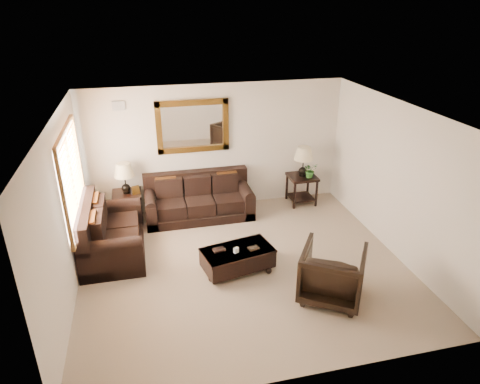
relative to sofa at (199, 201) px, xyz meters
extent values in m
cube|color=gray|center=(0.48, -2.06, -0.33)|extent=(5.50, 5.00, 0.01)
cube|color=white|center=(0.48, -2.06, 2.37)|extent=(5.50, 5.00, 0.01)
cube|color=silver|center=(0.48, 0.44, 1.02)|extent=(5.50, 0.01, 2.70)
cube|color=silver|center=(0.48, -4.56, 1.02)|extent=(5.50, 0.01, 2.70)
cube|color=silver|center=(-2.27, -2.06, 1.02)|extent=(0.01, 5.00, 2.70)
cube|color=silver|center=(3.23, -2.06, 1.02)|extent=(0.01, 5.00, 2.70)
cube|color=white|center=(-2.25, -1.16, 1.22)|extent=(0.01, 1.80, 1.50)
cube|color=brown|center=(-2.22, -1.16, 2.01)|extent=(0.06, 1.96, 0.08)
cube|color=brown|center=(-2.22, -1.16, 0.43)|extent=(0.06, 1.96, 0.08)
cube|color=brown|center=(-2.22, -2.10, 1.22)|extent=(0.06, 0.08, 1.50)
cube|color=brown|center=(-2.22, -0.22, 1.22)|extent=(0.06, 0.08, 1.50)
cube|color=brown|center=(-2.22, -1.16, 1.22)|extent=(0.05, 0.05, 1.50)
cube|color=#513610|center=(0.00, 0.40, 1.52)|extent=(1.50, 0.06, 1.10)
cube|color=white|center=(0.00, 0.42, 1.52)|extent=(1.26, 0.01, 0.86)
cube|color=#999999|center=(-1.42, 0.42, 2.02)|extent=(0.25, 0.02, 0.18)
cube|color=black|center=(0.00, -0.06, -0.24)|extent=(2.22, 0.96, 0.18)
cube|color=black|center=(0.00, 0.31, 0.35)|extent=(2.22, 0.22, 0.45)
cube|color=black|center=(-0.59, -0.08, -0.01)|extent=(0.57, 0.79, 0.27)
cube|color=black|center=(0.00, -0.08, -0.01)|extent=(0.57, 0.79, 0.27)
cube|color=black|center=(0.59, -0.08, -0.01)|extent=(0.57, 0.79, 0.27)
cube|color=black|center=(-1.00, -0.06, -0.06)|extent=(0.22, 0.96, 0.54)
cylinder|color=black|center=(-1.00, -0.06, 0.21)|extent=(0.22, 0.94, 0.22)
cube|color=black|center=(1.00, -0.06, -0.06)|extent=(0.22, 0.96, 0.54)
cylinder|color=black|center=(1.00, -0.06, 0.21)|extent=(0.22, 0.94, 0.22)
cube|color=#67310D|center=(-0.65, 0.12, 0.35)|extent=(0.42, 0.19, 0.44)
cube|color=#67310D|center=(0.65, 0.12, 0.35)|extent=(0.42, 0.19, 0.44)
cube|color=black|center=(-1.72, -1.12, -0.23)|extent=(1.06, 1.79, 0.20)
cube|color=black|center=(-2.13, -1.12, 0.43)|extent=(0.25, 1.79, 0.50)
cube|color=black|center=(-1.70, -1.44, 0.02)|extent=(0.87, 0.62, 0.30)
cube|color=black|center=(-1.70, -0.79, 0.02)|extent=(0.87, 0.62, 0.30)
cube|color=black|center=(-1.72, -1.89, -0.03)|extent=(1.06, 0.25, 0.59)
cylinder|color=black|center=(-1.72, -1.89, 0.26)|extent=(1.04, 0.25, 0.25)
cube|color=black|center=(-1.72, -0.35, -0.03)|extent=(1.06, 0.25, 0.59)
cylinder|color=black|center=(-1.72, -0.35, 0.26)|extent=(1.04, 0.25, 0.25)
cube|color=#67310D|center=(-1.92, -1.50, 0.42)|extent=(0.21, 0.47, 0.48)
cube|color=#67310D|center=(-1.92, -0.74, 0.42)|extent=(0.21, 0.47, 0.48)
cube|color=black|center=(-1.45, 0.11, 0.28)|extent=(0.58, 0.58, 0.05)
cube|color=black|center=(-1.45, 0.11, -0.20)|extent=(0.49, 0.49, 0.03)
cylinder|color=black|center=(-1.70, -0.14, -0.04)|extent=(0.05, 0.05, 0.58)
cylinder|color=black|center=(-1.20, -0.14, -0.04)|extent=(0.05, 0.05, 0.58)
cylinder|color=black|center=(-1.70, 0.36, -0.04)|extent=(0.05, 0.05, 0.58)
cylinder|color=black|center=(-1.20, 0.36, -0.04)|extent=(0.05, 0.05, 0.58)
sphere|color=black|center=(-1.45, 0.11, 0.41)|extent=(0.18, 0.18, 0.18)
cylinder|color=black|center=(-1.45, 0.11, 0.60)|extent=(0.03, 0.03, 0.38)
cone|color=tan|center=(-1.45, 0.11, 0.81)|extent=(0.40, 0.40, 0.27)
cube|color=#513610|center=(-1.26, 0.00, 0.39)|extent=(0.16, 0.11, 0.18)
cube|color=black|center=(2.35, 0.10, 0.30)|extent=(0.60, 0.60, 0.05)
cube|color=black|center=(2.35, 0.10, -0.20)|extent=(0.51, 0.51, 0.03)
cylinder|color=black|center=(2.09, -0.16, -0.03)|extent=(0.05, 0.05, 0.60)
cylinder|color=black|center=(2.61, -0.16, -0.03)|extent=(0.05, 0.05, 0.60)
cylinder|color=black|center=(2.09, 0.35, -0.03)|extent=(0.05, 0.05, 0.60)
cylinder|color=black|center=(2.61, 0.35, -0.03)|extent=(0.05, 0.05, 0.60)
sphere|color=black|center=(2.35, 0.10, 0.44)|extent=(0.19, 0.19, 0.19)
cylinder|color=black|center=(2.35, 0.10, 0.63)|extent=(0.03, 0.03, 0.39)
cone|color=tan|center=(2.35, 0.10, 0.85)|extent=(0.42, 0.42, 0.28)
sphere|color=black|center=(-0.14, -2.37, -0.29)|extent=(0.11, 0.11, 0.11)
sphere|color=black|center=(0.84, -2.37, -0.29)|extent=(0.11, 0.11, 0.11)
sphere|color=black|center=(-0.14, -1.93, -0.29)|extent=(0.11, 0.11, 0.11)
sphere|color=black|center=(0.84, -1.93, -0.29)|extent=(0.11, 0.11, 0.11)
cube|color=black|center=(0.35, -2.15, -0.09)|extent=(1.26, 0.85, 0.33)
cube|color=black|center=(0.35, -2.15, 0.05)|extent=(1.29, 0.87, 0.04)
cube|color=black|center=(0.04, -2.10, 0.09)|extent=(0.22, 0.17, 0.03)
cube|color=black|center=(0.62, -2.19, 0.08)|extent=(0.20, 0.16, 0.02)
cube|color=white|center=(0.30, -2.24, 0.12)|extent=(0.10, 0.08, 0.09)
imported|color=black|center=(1.59, -3.19, 0.14)|extent=(1.23, 1.22, 0.94)
imported|color=#22511B|center=(2.48, -0.01, 0.45)|extent=(0.34, 0.37, 0.26)
camera|label=1|loc=(-1.02, -8.13, 3.93)|focal=32.00mm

